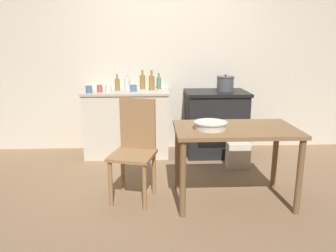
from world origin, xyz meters
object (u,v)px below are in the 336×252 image
at_px(flour_sack, 238,155).
at_px(bottle_center, 127,84).
at_px(bottle_far_left, 117,84).
at_px(work_table, 235,139).
at_px(stock_pot, 225,84).
at_px(cup_far_right, 100,89).
at_px(bottle_left, 152,83).
at_px(stove, 215,123).
at_px(bottle_mid_left, 143,82).
at_px(chair, 135,147).
at_px(cup_center_right, 108,88).
at_px(mixing_bowl_large, 210,125).
at_px(cup_mid_right, 133,88).
at_px(cup_right, 89,89).
at_px(bottle_center_left, 159,83).

distance_m(flour_sack, bottle_center, 1.75).
distance_m(flour_sack, bottle_far_left, 1.83).
bearing_deg(bottle_center, work_table, -54.66).
xyz_separation_m(stock_pot, cup_far_right, (-1.66, -0.08, -0.04)).
bearing_deg(bottle_left, stove, -5.59).
bearing_deg(bottle_mid_left, cup_far_right, -151.83).
relative_size(chair, cup_center_right, 11.52).
xyz_separation_m(stock_pot, cup_center_right, (-1.56, -0.03, -0.05)).
bearing_deg(bottle_far_left, mixing_bowl_large, -57.28).
bearing_deg(chair, work_table, 7.63).
relative_size(bottle_mid_left, cup_far_right, 2.72).
height_order(cup_mid_right, cup_right, cup_right).
height_order(cup_right, cup_far_right, same).
bearing_deg(mixing_bowl_large, stock_pot, 72.97).
height_order(stove, cup_center_right, cup_center_right).
xyz_separation_m(chair, bottle_mid_left, (0.04, 1.51, 0.46)).
bearing_deg(bottle_far_left, chair, -77.98).
relative_size(bottle_center_left, cup_far_right, 2.31).
bearing_deg(work_table, cup_mid_right, 126.05).
bearing_deg(chair, stock_pot, 63.69).
distance_m(bottle_center, cup_center_right, 0.29).
xyz_separation_m(stock_pot, bottle_far_left, (-1.44, 0.06, -0.01)).
bearing_deg(bottle_left, bottle_center, 170.85).
xyz_separation_m(chair, bottle_center_left, (0.27, 1.49, 0.45)).
distance_m(chair, cup_right, 1.37).
xyz_separation_m(stove, flour_sack, (0.19, -0.54, -0.28)).
xyz_separation_m(work_table, flour_sack, (0.28, 0.88, -0.47)).
distance_m(cup_mid_right, cup_right, 0.57).
relative_size(chair, mixing_bowl_large, 3.21).
distance_m(stock_pot, bottle_left, 0.99).
height_order(stock_pot, cup_far_right, stock_pot).
xyz_separation_m(bottle_center, cup_right, (-0.47, -0.29, -0.03)).
distance_m(chair, bottle_mid_left, 1.58).
height_order(bottle_far_left, cup_right, bottle_far_left).
distance_m(bottle_center_left, bottle_center, 0.43).
bearing_deg(cup_center_right, work_table, -46.10).
distance_m(stove, chair, 1.66).
bearing_deg(stock_pot, flour_sack, -82.36).
relative_size(mixing_bowl_large, cup_mid_right, 3.42).
xyz_separation_m(flour_sack, stock_pot, (-0.07, 0.54, 0.82)).
bearing_deg(cup_far_right, stock_pot, 2.80).
distance_m(work_table, stock_pot, 1.48).
height_order(bottle_center, cup_mid_right, bottle_center).
bearing_deg(cup_right, cup_mid_right, 12.85).
xyz_separation_m(bottle_left, bottle_mid_left, (-0.13, 0.13, -0.00)).
bearing_deg(stove, bottle_mid_left, 167.91).
xyz_separation_m(bottle_mid_left, bottle_center, (-0.21, -0.07, -0.02)).
distance_m(stove, stock_pot, 0.55).
relative_size(bottle_center, cup_far_right, 2.14).
height_order(bottle_center_left, cup_mid_right, bottle_center_left).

